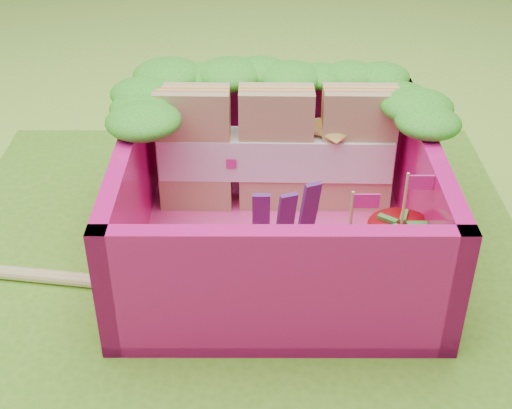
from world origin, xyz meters
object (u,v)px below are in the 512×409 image
object	(u,v)px
strawberry_left	(347,268)
sandwich_stack	(277,150)
bento_box	(277,200)
broccoli	(148,252)
strawberry_right	(398,252)

from	to	relation	value
strawberry_left	sandwich_stack	bearing A→B (deg)	111.54
bento_box	sandwich_stack	bearing A→B (deg)	88.96
strawberry_left	bento_box	bearing A→B (deg)	128.36
sandwich_stack	broccoli	world-z (taller)	sandwich_stack
bento_box	sandwich_stack	size ratio (longest dim) A/B	1.21
bento_box	sandwich_stack	xyz separation A→B (m)	(0.01, 0.32, 0.06)
bento_box	strawberry_right	size ratio (longest dim) A/B	2.58
broccoli	strawberry_left	world-z (taller)	strawberry_left
sandwich_stack	strawberry_right	world-z (taller)	sandwich_stack
bento_box	strawberry_left	bearing A→B (deg)	-51.64
sandwich_stack	strawberry_right	size ratio (longest dim) A/B	2.13
strawberry_left	strawberry_right	distance (m)	0.23
strawberry_right	sandwich_stack	bearing A→B (deg)	129.45
bento_box	sandwich_stack	world-z (taller)	sandwich_stack
broccoli	strawberry_left	size ratio (longest dim) A/B	0.71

